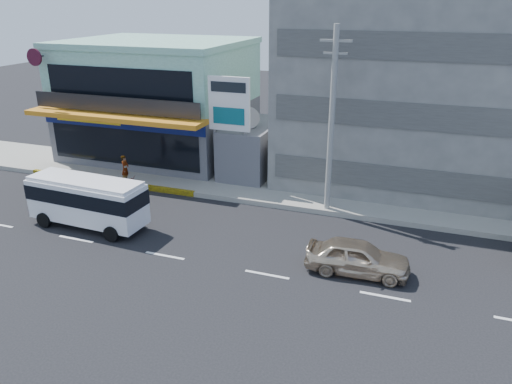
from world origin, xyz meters
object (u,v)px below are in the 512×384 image
Objects in this scene: billboard at (229,110)px; utility_pole_near at (332,122)px; minibus at (87,199)px; sedan at (358,257)px; motorcycle_rider at (126,179)px; concrete_building at (423,70)px; satellite_dish at (248,126)px; shop_building at (160,102)px.

utility_pole_near reaches higher than billboard.
utility_pole_near reaches higher than minibus.
billboard is at bearing 47.41° from sedan.
utility_pole_near is 13.21m from minibus.
utility_pole_near reaches higher than sedan.
sedan is 1.98× the size of motorcycle_rider.
concrete_building reaches higher than billboard.
minibus is 2.82× the size of motorcycle_rider.
concrete_building is at bearing 62.24° from utility_pole_near.
billboard is 1.09× the size of minibus.
billboard is 12.63m from sedan.
utility_pole_near is at bearing -30.96° from satellite_dish.
utility_pole_near is (6.00, -3.60, 1.57)m from satellite_dish.
motorcycle_rider is at bearing -156.23° from billboard.
concrete_building is 3.59× the size of sedan.
motorcycle_rider is (1.62, -7.33, -3.25)m from shop_building.
satellite_dish reaches higher than motorcycle_rider.
satellite_dish is at bearing 149.04° from utility_pole_near.
sedan is at bearing -95.89° from concrete_building.
concrete_building reaches higher than shop_building.
sedan is (2.61, -5.90, -4.39)m from utility_pole_near.
utility_pole_near is 1.57× the size of minibus.
shop_building is 2.78× the size of sedan.
shop_building is at bearing 147.68° from billboard.
minibus is at bearing -118.96° from satellite_dish.
motorcycle_rider is at bearing -145.47° from satellite_dish.
utility_pole_near is at bearing -15.48° from billboard.
shop_building is 5.50× the size of motorcycle_rider.
satellite_dish is at bearing -158.20° from concrete_building.
motorcycle_rider reaches higher than sedan.
sedan is (-1.39, -13.50, -6.24)m from concrete_building.
satellite_dish is (-10.00, -4.00, -3.42)m from concrete_building.
satellite_dish is 0.67× the size of motorcycle_rider.
motorcycle_rider is (-5.88, -2.59, -4.18)m from billboard.
shop_building reaches higher than satellite_dish.
billboard is 7.67m from motorcycle_rider.
concrete_building is 11.30m from satellite_dish.
shop_building is 8.54m from satellite_dish.
minibus is at bearing -77.62° from motorcycle_rider.
sedan is at bearing -47.82° from satellite_dish.
shop_building is 8.27× the size of satellite_dish.
shop_building is 1.24× the size of utility_pole_near.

